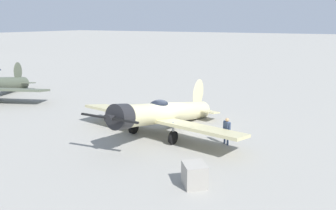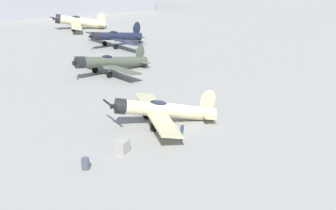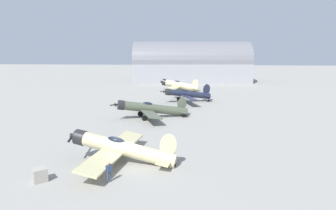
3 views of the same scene
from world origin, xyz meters
The scene contains 8 objects.
ground_plane centered at (0.00, 0.00, 0.00)m, with size 400.00×400.00×0.00m, color gray.
airplane_foreground centered at (0.06, 0.50, 1.34)m, with size 11.62×10.32×3.23m.
airplane_mid_apron centered at (18.54, 0.54, 1.46)m, with size 11.68×10.98×3.11m.
airplane_far_line centered at (33.55, -4.27, 1.62)m, with size 12.98×9.86×3.56m.
airplane_outer_stand centered at (50.65, -1.75, 1.47)m, with size 12.87×10.09×3.20m.
ground_crew_mechanic centered at (-4.13, 0.36, 0.98)m, with size 0.54×0.43×1.62m.
equipment_crate centered at (-4.50, 5.74, 0.52)m, with size 1.39×1.40×1.04m.
distant_hangar centered at (74.06, -4.42, 5.11)m, with size 18.03×38.48×14.33m.
Camera 3 is at (-25.26, -6.17, 9.90)m, focal length 32.07 mm.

